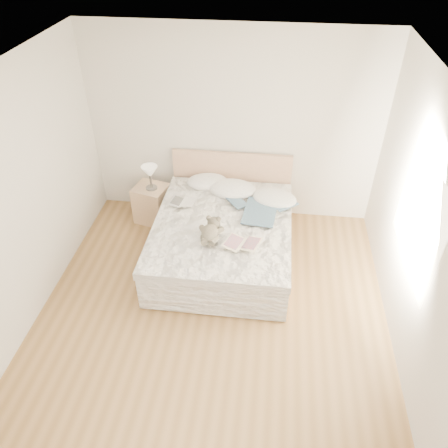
% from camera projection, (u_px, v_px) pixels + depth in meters
% --- Properties ---
extents(floor, '(4.00, 4.50, 0.00)m').
position_uv_depth(floor, '(210.00, 323.00, 4.97)').
color(floor, brown).
rests_on(floor, ground).
extents(ceiling, '(4.00, 4.50, 0.00)m').
position_uv_depth(ceiling, '(204.00, 91.00, 3.32)').
color(ceiling, white).
rests_on(ceiling, ground).
extents(wall_back, '(4.00, 0.02, 2.70)m').
position_uv_depth(wall_back, '(233.00, 128.00, 5.92)').
color(wall_back, beige).
rests_on(wall_back, ground).
extents(wall_left, '(0.02, 4.50, 2.70)m').
position_uv_depth(wall_left, '(9.00, 215.00, 4.34)').
color(wall_left, beige).
rests_on(wall_left, ground).
extents(wall_right, '(0.02, 4.50, 2.70)m').
position_uv_depth(wall_right, '(426.00, 246.00, 3.95)').
color(wall_right, beige).
rests_on(wall_right, ground).
extents(window, '(0.02, 1.30, 1.10)m').
position_uv_depth(window, '(420.00, 218.00, 4.13)').
color(window, white).
rests_on(window, wall_right).
extents(bed, '(1.72, 2.14, 1.00)m').
position_uv_depth(bed, '(223.00, 236.00, 5.72)').
color(bed, tan).
rests_on(bed, floor).
extents(nightstand, '(0.53, 0.50, 0.56)m').
position_uv_depth(nightstand, '(152.00, 203.00, 6.36)').
color(nightstand, tan).
rests_on(nightstand, floor).
extents(table_lamp, '(0.22, 0.22, 0.35)m').
position_uv_depth(table_lamp, '(150.00, 173.00, 6.02)').
color(table_lamp, '#524C47').
rests_on(table_lamp, nightstand).
extents(pillow_left, '(0.64, 0.50, 0.17)m').
position_uv_depth(pillow_left, '(207.00, 182.00, 6.16)').
color(pillow_left, white).
rests_on(pillow_left, bed).
extents(pillow_middle, '(0.67, 0.48, 0.19)m').
position_uv_depth(pillow_middle, '(232.00, 189.00, 6.01)').
color(pillow_middle, white).
rests_on(pillow_middle, bed).
extents(pillow_right, '(0.67, 0.53, 0.18)m').
position_uv_depth(pillow_right, '(275.00, 198.00, 5.83)').
color(pillow_right, white).
rests_on(pillow_right, bed).
extents(blouse, '(0.71, 0.75, 0.03)m').
position_uv_depth(blouse, '(260.00, 212.00, 5.60)').
color(blouse, '#334E64').
rests_on(blouse, bed).
extents(photo_book, '(0.37, 0.28, 0.02)m').
position_uv_depth(photo_book, '(183.00, 202.00, 5.78)').
color(photo_book, white).
rests_on(photo_book, bed).
extents(childrens_book, '(0.48, 0.40, 0.03)m').
position_uv_depth(childrens_book, '(242.00, 243.00, 5.10)').
color(childrens_book, '#FFF0CB').
rests_on(childrens_book, bed).
extents(teddy_bear, '(0.27, 0.37, 0.20)m').
position_uv_depth(teddy_bear, '(210.00, 238.00, 5.16)').
color(teddy_bear, brown).
rests_on(teddy_bear, bed).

